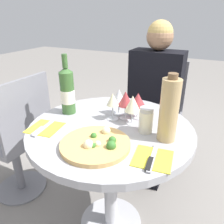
# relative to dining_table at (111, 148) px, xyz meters

# --- Properties ---
(ground_plane) EXTENTS (12.00, 12.00, 0.00)m
(ground_plane) POSITION_rel_dining_table_xyz_m (0.00, 0.00, -0.58)
(ground_plane) COLOR gray
(ground_plane) RESTS_ON ground
(dining_table) EXTENTS (0.84, 0.84, 0.71)m
(dining_table) POSITION_rel_dining_table_xyz_m (0.00, 0.00, 0.00)
(dining_table) COLOR #B2B2B7
(dining_table) RESTS_ON ground_plane
(chair_behind_diner) EXTENTS (0.40, 0.40, 0.89)m
(chair_behind_diner) POSITION_rel_dining_table_xyz_m (0.02, 0.79, -0.14)
(chair_behind_diner) COLOR slate
(chair_behind_diner) RESTS_ON ground_plane
(seated_diner) EXTENTS (0.39, 0.43, 1.19)m
(seated_diner) POSITION_rel_dining_table_xyz_m (0.02, 0.65, -0.04)
(seated_diner) COLOR black
(seated_diner) RESTS_ON ground_plane
(chair_empty_side) EXTENTS (0.40, 0.40, 0.89)m
(chair_empty_side) POSITION_rel_dining_table_xyz_m (-0.69, -0.03, -0.14)
(chair_empty_side) COLOR slate
(chair_empty_side) RESTS_ON ground_plane
(pizza_large) EXTENTS (0.30, 0.30, 0.05)m
(pizza_large) POSITION_rel_dining_table_xyz_m (0.03, -0.19, 0.15)
(pizza_large) COLOR tan
(pizza_large) RESTS_ON dining_table
(wine_bottle) EXTENTS (0.08, 0.08, 0.33)m
(wine_bottle) POSITION_rel_dining_table_xyz_m (-0.29, 0.04, 0.26)
(wine_bottle) COLOR #38602D
(wine_bottle) RESTS_ON dining_table
(tall_carafe) EXTENTS (0.08, 0.08, 0.31)m
(tall_carafe) POSITION_rel_dining_table_xyz_m (0.28, -0.00, 0.28)
(tall_carafe) COLOR tan
(tall_carafe) RESTS_ON dining_table
(sugar_shaker) EXTENTS (0.07, 0.07, 0.13)m
(sugar_shaker) POSITION_rel_dining_table_xyz_m (0.18, 0.02, 0.19)
(sugar_shaker) COLOR silver
(sugar_shaker) RESTS_ON dining_table
(wine_glass_back_left) EXTENTS (0.07, 0.07, 0.15)m
(wine_glass_back_left) POSITION_rel_dining_table_xyz_m (-0.03, 0.15, 0.24)
(wine_glass_back_left) COLOR silver
(wine_glass_back_left) RESTS_ON dining_table
(wine_glass_back_right) EXTENTS (0.08, 0.08, 0.14)m
(wine_glass_back_right) POSITION_rel_dining_table_xyz_m (0.08, 0.15, 0.23)
(wine_glass_back_right) COLOR silver
(wine_glass_back_right) RESTS_ON dining_table
(wine_glass_front_right) EXTENTS (0.08, 0.08, 0.15)m
(wine_glass_front_right) POSITION_rel_dining_table_xyz_m (0.08, 0.08, 0.24)
(wine_glass_front_right) COLOR silver
(wine_glass_front_right) RESTS_ON dining_table
(wine_glass_center) EXTENTS (0.08, 0.08, 0.16)m
(wine_glass_center) POSITION_rel_dining_table_xyz_m (0.03, 0.12, 0.24)
(wine_glass_center) COLOR silver
(wine_glass_center) RESTS_ON dining_table
(wine_glass_front_left) EXTENTS (0.07, 0.07, 0.15)m
(wine_glass_front_left) POSITION_rel_dining_table_xyz_m (-0.03, 0.08, 0.24)
(wine_glass_front_left) COLOR silver
(wine_glass_front_left) RESTS_ON dining_table
(place_setting_left) EXTENTS (0.17, 0.19, 0.01)m
(place_setting_left) POSITION_rel_dining_table_xyz_m (-0.28, -0.17, 0.14)
(place_setting_left) COLOR yellow
(place_setting_left) RESTS_ON dining_table
(place_setting_right) EXTENTS (0.17, 0.19, 0.01)m
(place_setting_right) POSITION_rel_dining_table_xyz_m (0.27, -0.17, 0.14)
(place_setting_right) COLOR yellow
(place_setting_right) RESTS_ON dining_table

